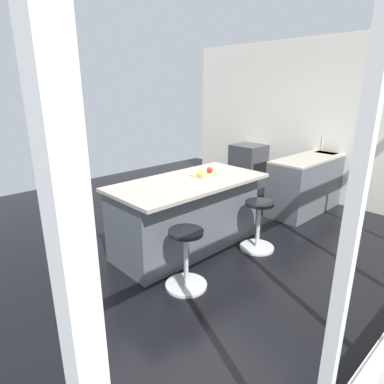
# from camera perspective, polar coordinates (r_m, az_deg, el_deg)

# --- Properties ---
(ground_plane) EXTENTS (7.62, 7.62, 0.00)m
(ground_plane) POSITION_cam_1_polar(r_m,az_deg,el_deg) (4.64, -0.26, -7.90)
(ground_plane) COLOR black
(interior_partition_left) EXTENTS (0.12, 5.26, 2.83)m
(interior_partition_left) POSITION_cam_1_polar(r_m,az_deg,el_deg) (6.57, 19.11, 11.64)
(interior_partition_left) COLOR silver
(interior_partition_left) RESTS_ON ground_plane
(sink_cabinet) EXTENTS (2.35, 0.60, 1.19)m
(sink_cabinet) POSITION_cam_1_polar(r_m,az_deg,el_deg) (6.20, 20.95, 2.08)
(sink_cabinet) COLOR #4C5156
(sink_cabinet) RESTS_ON ground_plane
(oven_range) EXTENTS (0.60, 0.61, 0.88)m
(oven_range) POSITION_cam_1_polar(r_m,az_deg,el_deg) (6.96, 9.66, 4.47)
(oven_range) COLOR #38383D
(oven_range) RESTS_ON ground_plane
(kitchen_island) EXTENTS (1.97, 0.98, 0.91)m
(kitchen_island) POSITION_cam_1_polar(r_m,az_deg,el_deg) (4.22, -0.91, -3.77)
(kitchen_island) COLOR #4C5156
(kitchen_island) RESTS_ON ground_plane
(stool_by_window) EXTENTS (0.44, 0.44, 0.64)m
(stool_by_window) POSITION_cam_1_polar(r_m,az_deg,el_deg) (4.31, 11.33, -5.93)
(stool_by_window) COLOR #B7B7BC
(stool_by_window) RESTS_ON ground_plane
(stool_middle) EXTENTS (0.44, 0.44, 0.64)m
(stool_middle) POSITION_cam_1_polar(r_m,az_deg,el_deg) (3.47, -1.03, -11.77)
(stool_middle) COLOR #B7B7BC
(stool_middle) RESTS_ON ground_plane
(cutting_board) EXTENTS (0.36, 0.24, 0.02)m
(cutting_board) POSITION_cam_1_polar(r_m,az_deg,el_deg) (4.29, 2.31, 3.05)
(cutting_board) COLOR tan
(cutting_board) RESTS_ON kitchen_island
(apple_red) EXTENTS (0.08, 0.08, 0.08)m
(apple_red) POSITION_cam_1_polar(r_m,az_deg,el_deg) (4.32, 3.07, 3.81)
(apple_red) COLOR red
(apple_red) RESTS_ON cutting_board
(apple_yellow) EXTENTS (0.08, 0.08, 0.08)m
(apple_yellow) POSITION_cam_1_polar(r_m,az_deg,el_deg) (4.15, 1.41, 3.25)
(apple_yellow) COLOR gold
(apple_yellow) RESTS_ON cutting_board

